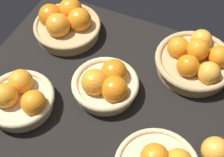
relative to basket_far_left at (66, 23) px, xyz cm
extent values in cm
cube|color=black|center=(24.19, -19.18, -5.69)|extent=(84.00, 72.00, 3.00)
cylinder|color=tan|center=(0.63, -0.56, -2.18)|extent=(22.04, 22.04, 4.01)
torus|color=tan|center=(0.63, -0.56, -0.18)|extent=(23.47, 23.47, 1.44)
sphere|color=orange|center=(4.62, 1.49, 2.09)|extent=(8.33, 8.33, 8.33)
sphere|color=orange|center=(-0.59, -4.05, 2.34)|extent=(8.33, 8.33, 8.33)
sphere|color=orange|center=(-0.89, 5.25, 1.86)|extent=(8.33, 8.33, 8.33)
sphere|color=orange|center=(-6.12, -0.04, 1.31)|extent=(8.33, 8.33, 8.33)
cylinder|color=#D3BC8C|center=(23.39, -18.14, -2.14)|extent=(18.51, 18.51, 4.09)
torus|color=#D3BC8C|center=(23.39, -18.14, -0.10)|extent=(20.62, 20.62, 2.12)
sphere|color=orange|center=(24.69, -14.53, 1.76)|extent=(8.09, 8.09, 8.09)
sphere|color=orange|center=(21.10, -20.51, 2.11)|extent=(8.09, 8.09, 8.09)
sphere|color=orange|center=(27.39, -20.25, 1.71)|extent=(8.09, 8.09, 8.09)
cylinder|color=#D3BC8C|center=(2.78, -33.31, -2.03)|extent=(18.58, 18.58, 4.32)
torus|color=#D3BC8C|center=(2.78, -33.31, 0.14)|extent=(20.58, 20.58, 2.00)
sphere|color=orange|center=(1.11, -29.28, 2.27)|extent=(7.36, 7.36, 7.36)
sphere|color=orange|center=(0.11, -35.45, 2.59)|extent=(7.36, 7.36, 7.36)
sphere|color=orange|center=(8.42, -33.91, 1.85)|extent=(7.36, 7.36, 7.36)
cylinder|color=tan|center=(45.63, 1.80, -2.03)|extent=(23.43, 23.43, 4.32)
torus|color=tan|center=(45.63, 1.80, 0.13)|extent=(25.50, 25.50, 2.06)
sphere|color=#F49E33|center=(51.04, -3.13, 1.82)|extent=(7.15, 7.15, 7.15)
sphere|color=orange|center=(45.50, 3.61, 3.13)|extent=(7.15, 7.15, 7.15)
sphere|color=#F49E33|center=(45.25, 10.26, 1.06)|extent=(7.15, 7.15, 7.15)
sphere|color=orange|center=(44.48, -3.40, 2.31)|extent=(7.15, 7.15, 7.15)
sphere|color=orange|center=(52.36, 4.47, 2.02)|extent=(7.15, 7.15, 7.15)
sphere|color=orange|center=(39.42, 3.06, 1.86)|extent=(7.15, 7.15, 7.15)
sphere|color=#F49E33|center=(59.08, -26.23, -0.39)|extent=(7.60, 7.60, 7.60)
camera|label=1|loc=(50.35, -73.42, 81.94)|focal=54.49mm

